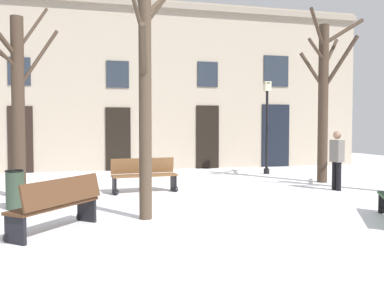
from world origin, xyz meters
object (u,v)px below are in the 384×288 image
at_px(tree_left_of_center, 145,81).
at_px(litter_bin, 15,189).
at_px(tree_right_of_center, 324,93).
at_px(streetlamp, 267,116).
at_px(tree_center, 17,98).
at_px(person_crossing_plaza, 337,158).
at_px(bench_facing_shops, 144,175).
at_px(bench_by_litter_bin, 57,204).

xyz_separation_m(tree_left_of_center, litter_bin, (-2.67, 1.61, -2.25)).
distance_m(tree_left_of_center, litter_bin, 3.84).
height_order(tree_right_of_center, streetlamp, tree_right_of_center).
bearing_deg(tree_right_of_center, litter_bin, -166.00).
relative_size(tree_center, person_crossing_plaza, 2.99).
bearing_deg(bench_facing_shops, person_crossing_plaza, -15.78).
height_order(tree_left_of_center, litter_bin, tree_left_of_center).
xyz_separation_m(tree_left_of_center, streetlamp, (5.42, 6.44, -0.48)).
bearing_deg(bench_facing_shops, tree_center, 176.36).
bearing_deg(bench_by_litter_bin, litter_bin, -115.68).
relative_size(bench_by_litter_bin, person_crossing_plaza, 1.01).
distance_m(tree_right_of_center, bench_facing_shops, 6.38).
bearing_deg(bench_by_litter_bin, person_crossing_plaza, 150.94).
xyz_separation_m(bench_by_litter_bin, person_crossing_plaza, (7.29, 2.92, 0.45)).
bearing_deg(litter_bin, tree_center, 96.66).
bearing_deg(tree_center, streetlamp, 22.18).
distance_m(bench_by_litter_bin, person_crossing_plaza, 7.86).
xyz_separation_m(tree_right_of_center, bench_facing_shops, (-5.89, -0.63, -2.38)).
relative_size(tree_right_of_center, bench_facing_shops, 2.95).
height_order(tree_center, streetlamp, tree_center).
height_order(streetlamp, litter_bin, streetlamp).
bearing_deg(tree_right_of_center, tree_center, -175.24).
bearing_deg(streetlamp, bench_facing_shops, -147.36).
bearing_deg(person_crossing_plaza, tree_center, -101.84).
xyz_separation_m(tree_center, litter_bin, (0.17, -1.46, -2.09)).
bearing_deg(tree_right_of_center, bench_by_litter_bin, -150.16).
bearing_deg(bench_by_litter_bin, tree_center, -122.53).
relative_size(tree_center, litter_bin, 5.88).
distance_m(tree_right_of_center, bench_by_litter_bin, 9.35).
relative_size(tree_left_of_center, bench_facing_shops, 2.87).
distance_m(tree_right_of_center, person_crossing_plaza, 2.56).
relative_size(streetlamp, bench_facing_shops, 1.96).
height_order(tree_right_of_center, bench_facing_shops, tree_right_of_center).
xyz_separation_m(tree_center, streetlamp, (8.27, 3.37, -0.32)).
relative_size(tree_center, streetlamp, 1.40).
relative_size(tree_right_of_center, person_crossing_plaza, 3.21).
xyz_separation_m(streetlamp, bench_by_litter_bin, (-7.02, -7.11, -1.72)).
bearing_deg(litter_bin, bench_by_litter_bin, -64.76).
bearing_deg(streetlamp, litter_bin, -149.15).
height_order(tree_center, bench_by_litter_bin, tree_center).
xyz_separation_m(tree_right_of_center, bench_by_litter_bin, (-7.84, -4.50, -2.39)).
bearing_deg(person_crossing_plaza, tree_left_of_center, -74.74).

